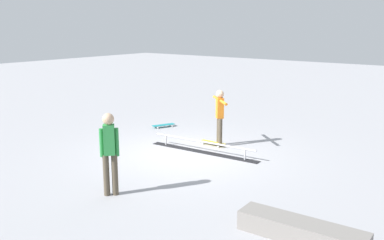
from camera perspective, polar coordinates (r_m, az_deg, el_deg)
name	(u,v)px	position (r m, az deg, el deg)	size (l,w,h in m)	color
ground_plane	(186,154)	(11.58, -0.78, -4.57)	(60.00, 60.00, 0.00)	#9E9EA3
grind_rail	(203,147)	(11.69, 1.49, -3.69)	(3.35, 0.47, 0.32)	black
skate_ledge	(301,231)	(7.33, 14.42, -14.21)	(2.09, 0.50, 0.33)	gray
skater_main	(220,114)	(12.14, 3.73, 0.84)	(1.04, 0.92, 1.63)	brown
skateboard_main	(212,143)	(12.40, 2.74, -3.06)	(0.80, 0.26, 0.09)	yellow
bystander_green_shirt	(109,150)	(8.74, -11.00, -3.91)	(0.32, 0.34, 1.72)	brown
loose_skateboard_teal	(164,125)	(14.56, -3.84, -0.69)	(0.50, 0.81, 0.09)	teal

